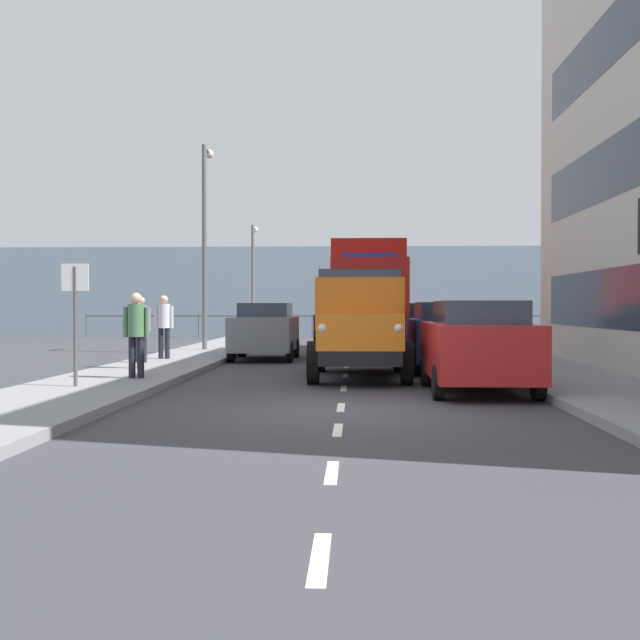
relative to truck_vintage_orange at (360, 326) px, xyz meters
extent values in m
plane|color=#38383D|center=(0.33, -3.74, -1.18)|extent=(80.00, 80.00, 0.00)
cube|color=gray|center=(-4.44, -3.74, -1.10)|extent=(2.61, 41.33, 0.15)
cube|color=gray|center=(5.09, -3.74, -1.10)|extent=(2.61, 41.33, 0.15)
cube|color=silver|center=(0.33, 12.71, -1.17)|extent=(0.12, 1.10, 0.01)
cube|color=silver|center=(0.33, 10.06, -1.17)|extent=(0.12, 1.10, 0.01)
cube|color=silver|center=(0.33, 7.40, -1.17)|extent=(0.12, 1.10, 0.01)
cube|color=silver|center=(0.33, 5.07, -1.17)|extent=(0.12, 1.10, 0.01)
cube|color=silver|center=(0.33, 2.07, -1.17)|extent=(0.12, 1.10, 0.01)
cube|color=silver|center=(0.33, -0.79, -1.17)|extent=(0.12, 1.10, 0.01)
cube|color=silver|center=(0.33, -3.76, -1.17)|extent=(0.12, 1.10, 0.01)
cube|color=silver|center=(0.33, -6.63, -1.17)|extent=(0.12, 1.10, 0.01)
cube|color=silver|center=(0.33, -9.43, -1.17)|extent=(0.12, 1.10, 0.01)
cube|color=silver|center=(0.33, -12.26, -1.17)|extent=(0.12, 1.10, 0.01)
cube|color=silver|center=(0.33, -14.79, -1.17)|extent=(0.12, 1.10, 0.01)
cube|color=silver|center=(0.33, -17.74, -1.17)|extent=(0.12, 1.10, 0.01)
cube|color=silver|center=(0.33, -20.58, -1.17)|extent=(0.12, 1.10, 0.01)
cube|color=gray|center=(0.33, -27.41, 1.32)|extent=(80.00, 0.80, 5.00)
cylinder|color=#4C5156|center=(-13.67, -23.81, -0.58)|extent=(0.08, 0.08, 1.20)
cylinder|color=#4C5156|center=(-11.67, -23.81, -0.58)|extent=(0.08, 0.08, 1.20)
cylinder|color=#4C5156|center=(-9.67, -23.81, -0.58)|extent=(0.08, 0.08, 1.20)
cylinder|color=#4C5156|center=(-7.67, -23.81, -0.58)|extent=(0.08, 0.08, 1.20)
cylinder|color=#4C5156|center=(-5.67, -23.81, -0.58)|extent=(0.08, 0.08, 1.20)
cylinder|color=#4C5156|center=(-3.67, -23.81, -0.58)|extent=(0.08, 0.08, 1.20)
cylinder|color=#4C5156|center=(-1.67, -23.81, -0.58)|extent=(0.08, 0.08, 1.20)
cylinder|color=#4C5156|center=(0.33, -23.81, -0.58)|extent=(0.08, 0.08, 1.20)
cylinder|color=#4C5156|center=(2.33, -23.81, -0.58)|extent=(0.08, 0.08, 1.20)
cylinder|color=#4C5156|center=(4.33, -23.81, -0.58)|extent=(0.08, 0.08, 1.20)
cylinder|color=#4C5156|center=(6.33, -23.81, -0.58)|extent=(0.08, 0.08, 1.20)
cylinder|color=#4C5156|center=(8.33, -23.81, -0.58)|extent=(0.08, 0.08, 1.20)
cylinder|color=#4C5156|center=(10.33, -23.81, -0.58)|extent=(0.08, 0.08, 1.20)
cylinder|color=#4C5156|center=(12.33, -23.81, -0.58)|extent=(0.08, 0.08, 1.20)
cylinder|color=#4C5156|center=(14.33, -23.81, -0.58)|extent=(0.08, 0.08, 1.20)
cube|color=#4C5156|center=(0.33, -23.81, -0.06)|extent=(28.00, 0.08, 0.08)
cube|color=black|center=(0.00, -0.38, -0.58)|extent=(1.64, 5.60, 0.30)
cube|color=orange|center=(0.00, 1.47, -0.08)|extent=(1.72, 1.90, 0.70)
cube|color=silver|center=(0.00, 2.36, -0.11)|extent=(1.16, 0.08, 0.56)
sphere|color=white|center=(-0.74, 2.36, 0.02)|extent=(0.20, 0.20, 0.20)
sphere|color=white|center=(0.74, 2.36, 0.02)|extent=(0.20, 0.20, 0.20)
cube|color=orange|center=(0.00, -0.04, 0.50)|extent=(1.93, 1.34, 1.15)
cube|color=#2D3847|center=(0.00, -0.04, 0.97)|extent=(1.78, 1.23, 0.56)
cube|color=#2D2319|center=(0.00, -1.72, -0.35)|extent=(2.10, 2.80, 0.16)
cube|color=black|center=(-1.01, -1.72, -0.03)|extent=(0.08, 2.80, 0.56)
cube|color=black|center=(1.01, -1.72, -0.03)|extent=(0.08, 2.80, 0.56)
cylinder|color=black|center=(-0.97, 1.30, -0.73)|extent=(0.24, 0.90, 0.90)
cylinder|color=black|center=(0.97, 1.30, -0.73)|extent=(0.24, 0.90, 0.90)
cylinder|color=black|center=(-0.97, -1.92, -0.73)|extent=(0.24, 0.90, 0.90)
cylinder|color=black|center=(0.97, -1.92, -0.73)|extent=(0.24, 0.90, 0.90)
cube|color=red|center=(-0.35, -7.45, 0.64)|extent=(2.40, 2.21, 2.60)
cube|color=#2D3847|center=(-0.35, -7.45, 1.21)|extent=(2.20, 2.04, 0.80)
cube|color=#1933B2|center=(-0.35, -7.45, 2.04)|extent=(1.75, 0.20, 0.16)
cube|color=red|center=(-0.35, -11.44, 1.19)|extent=(2.50, 5.95, 3.00)
cube|color=black|center=(-0.35, -10.51, -0.48)|extent=(2.00, 8.08, 0.36)
cylinder|color=black|center=(-1.50, -7.53, -0.66)|extent=(0.28, 1.04, 1.04)
cylinder|color=black|center=(0.80, -7.53, -0.66)|extent=(0.28, 1.04, 1.04)
cylinder|color=black|center=(-1.50, -11.15, -0.66)|extent=(0.28, 1.04, 1.04)
cylinder|color=black|center=(0.80, -11.15, -0.66)|extent=(0.28, 1.04, 1.04)
cylinder|color=black|center=(-1.50, -13.27, -0.66)|extent=(0.28, 1.04, 1.04)
cylinder|color=black|center=(0.80, -13.27, -0.66)|extent=(0.28, 1.04, 1.04)
cube|color=#B21E1E|center=(-2.19, 2.78, -0.38)|extent=(1.80, 3.94, 1.00)
cube|color=#2D3847|center=(-2.19, 2.98, 0.33)|extent=(1.48, 2.17, 0.42)
cylinder|color=black|center=(-1.33, 1.56, -0.88)|extent=(0.18, 0.60, 0.60)
cylinder|color=black|center=(-3.04, 1.56, -0.88)|extent=(0.18, 0.60, 0.60)
cylinder|color=black|center=(-1.33, 4.00, -0.88)|extent=(0.18, 0.60, 0.60)
cylinder|color=black|center=(-3.04, 4.00, -0.88)|extent=(0.18, 0.60, 0.60)
cube|color=navy|center=(-2.19, -2.28, -0.38)|extent=(1.79, 4.01, 1.00)
cube|color=#2D3847|center=(-2.19, -2.08, 0.33)|extent=(1.47, 2.20, 0.42)
cylinder|color=black|center=(-1.33, -3.53, -0.88)|extent=(0.18, 0.60, 0.60)
cylinder|color=black|center=(-3.04, -3.53, -0.88)|extent=(0.18, 0.60, 0.60)
cylinder|color=black|center=(-1.33, -1.04, -0.88)|extent=(0.18, 0.60, 0.60)
cylinder|color=black|center=(-3.04, -1.04, -0.88)|extent=(0.18, 0.60, 0.60)
cube|color=black|center=(-2.19, -8.13, -0.38)|extent=(1.69, 4.20, 1.00)
cube|color=#2D3847|center=(-2.19, -7.93, 0.33)|extent=(1.39, 2.31, 0.42)
cylinder|color=black|center=(-1.38, -9.43, -0.88)|extent=(0.18, 0.60, 0.60)
cylinder|color=black|center=(-2.99, -9.43, -0.88)|extent=(0.18, 0.60, 0.60)
cylinder|color=black|center=(-1.38, -6.83, -0.88)|extent=(0.18, 0.60, 0.60)
cylinder|color=black|center=(-2.99, -6.83, -0.88)|extent=(0.18, 0.60, 0.60)
cube|color=slate|center=(2.84, -6.34, -0.38)|extent=(1.80, 3.91, 1.00)
cube|color=#2D3847|center=(2.84, -6.54, 0.33)|extent=(1.47, 2.15, 0.42)
cylinder|color=black|center=(1.98, -5.13, -0.88)|extent=(0.18, 0.60, 0.60)
cylinder|color=black|center=(3.69, -5.13, -0.88)|extent=(0.18, 0.60, 0.60)
cylinder|color=black|center=(1.98, -7.55, -0.88)|extent=(0.18, 0.60, 0.60)
cylinder|color=black|center=(3.69, -7.55, -0.88)|extent=(0.18, 0.60, 0.60)
cylinder|color=black|center=(4.48, 1.69, -0.61)|extent=(0.14, 0.14, 0.85)
cylinder|color=black|center=(4.66, 1.69, -0.61)|extent=(0.14, 0.14, 0.85)
cylinder|color=#47724C|center=(4.57, 1.69, 0.15)|extent=(0.34, 0.34, 0.67)
cylinder|color=#47724C|center=(4.35, 1.69, 0.12)|extent=(0.09, 0.09, 0.62)
cylinder|color=#47724C|center=(4.79, 1.69, 0.12)|extent=(0.09, 0.09, 0.62)
sphere|color=tan|center=(4.57, 1.69, 0.60)|extent=(0.23, 0.23, 0.23)
cylinder|color=#4C473D|center=(5.21, -0.90, -0.63)|extent=(0.14, 0.14, 0.80)
cylinder|color=#4C473D|center=(5.39, -0.90, -0.63)|extent=(0.14, 0.14, 0.80)
cylinder|color=silver|center=(5.30, -0.90, 0.09)|extent=(0.34, 0.34, 0.63)
cylinder|color=silver|center=(5.08, -0.90, 0.05)|extent=(0.09, 0.09, 0.58)
cylinder|color=silver|center=(5.52, -0.90, 0.05)|extent=(0.09, 0.09, 0.58)
sphere|color=tan|center=(5.30, -0.90, 0.51)|extent=(0.22, 0.22, 0.22)
cylinder|color=black|center=(5.62, -2.84, -0.61)|extent=(0.14, 0.14, 0.84)
cylinder|color=black|center=(5.80, -2.84, -0.61)|extent=(0.14, 0.14, 0.84)
cylinder|color=gray|center=(5.71, -2.84, 0.14)|extent=(0.34, 0.34, 0.66)
cylinder|color=gray|center=(5.49, -2.84, 0.11)|extent=(0.09, 0.09, 0.61)
cylinder|color=gray|center=(5.93, -2.84, 0.11)|extent=(0.09, 0.09, 0.61)
sphere|color=tan|center=(5.71, -2.84, 0.59)|extent=(0.23, 0.23, 0.23)
cylinder|color=black|center=(5.36, -4.33, -0.60)|extent=(0.14, 0.14, 0.86)
cylinder|color=black|center=(5.54, -4.33, -0.60)|extent=(0.14, 0.14, 0.86)
cylinder|color=silver|center=(5.45, -4.33, 0.17)|extent=(0.34, 0.34, 0.68)
cylinder|color=silver|center=(5.23, -4.33, 0.14)|extent=(0.09, 0.09, 0.63)
cylinder|color=silver|center=(5.67, -4.33, 0.14)|extent=(0.09, 0.09, 0.63)
sphere|color=tan|center=(5.45, -4.33, 0.63)|extent=(0.23, 0.23, 0.23)
cylinder|color=#59595B|center=(5.25, -9.28, 2.47)|extent=(0.16, 0.16, 6.99)
cylinder|color=#59595B|center=(5.25, -9.73, 5.86)|extent=(0.10, 0.90, 0.10)
sphere|color=silver|center=(5.25, -10.18, 5.81)|extent=(0.32, 0.32, 0.32)
cylinder|color=#59595B|center=(5.18, -21.64, 1.73)|extent=(0.16, 0.16, 5.51)
cylinder|color=#59595B|center=(5.18, -22.09, 4.39)|extent=(0.10, 0.90, 0.10)
sphere|color=silver|center=(5.18, -22.54, 4.34)|extent=(0.32, 0.32, 0.32)
cylinder|color=#4C4C4C|center=(5.23, 3.38, 0.07)|extent=(0.07, 0.07, 2.20)
cube|color=silver|center=(5.23, 3.38, 0.97)|extent=(0.50, 0.04, 0.50)
camera|label=1|loc=(0.10, 17.78, 0.44)|focal=44.76mm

